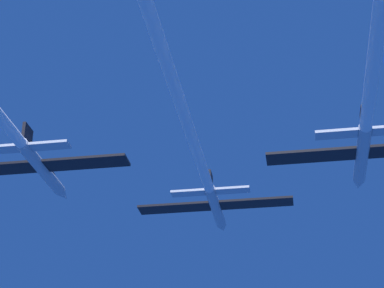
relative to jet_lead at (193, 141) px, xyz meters
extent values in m
cylinder|color=#B2BAC6|center=(0.00, 14.76, -0.02)|extent=(1.07, 9.69, 1.07)
cone|color=#B2BAC6|center=(0.00, 20.67, -0.02)|extent=(1.04, 2.13, 1.04)
ellipsoid|color=black|center=(0.00, 16.89, 0.43)|extent=(0.75, 1.94, 0.53)
cube|color=black|center=(-4.22, 14.27, -0.02)|extent=(7.37, 2.13, 0.23)
cube|color=black|center=(4.22, 14.27, -0.02)|extent=(7.37, 2.13, 0.23)
cube|color=black|center=(0.00, 10.88, 1.29)|extent=(0.28, 1.74, 1.55)
cube|color=#B2BAC6|center=(-2.19, 10.69, -0.02)|extent=(3.32, 1.28, 0.23)
cube|color=#B2BAC6|center=(2.19, 10.69, -0.02)|extent=(3.32, 1.28, 0.23)
cylinder|color=white|center=(0.00, -9.83, -0.02)|extent=(0.96, 39.48, 0.96)
cylinder|color=#B2BAC6|center=(-13.77, 1.61, -0.77)|extent=(1.07, 9.69, 1.07)
cone|color=#B2BAC6|center=(-13.77, 7.52, -0.77)|extent=(1.04, 2.13, 1.04)
ellipsoid|color=black|center=(-13.77, 3.74, -0.31)|extent=(0.75, 1.94, 0.53)
cube|color=black|center=(-9.55, 1.12, -0.77)|extent=(7.37, 2.13, 0.23)
cube|color=black|center=(-13.77, -2.27, 0.54)|extent=(0.28, 1.74, 1.55)
cube|color=#B2BAC6|center=(-15.96, -2.46, -0.77)|extent=(3.32, 1.28, 0.23)
cube|color=#B2BAC6|center=(-11.58, -2.46, -0.77)|extent=(3.32, 1.28, 0.23)
cylinder|color=#B2BAC6|center=(13.84, 2.25, -1.33)|extent=(1.07, 9.69, 1.07)
cone|color=#B2BAC6|center=(13.84, 8.16, -1.33)|extent=(1.04, 2.13, 1.04)
ellipsoid|color=black|center=(13.84, 4.38, -0.88)|extent=(0.75, 1.94, 0.53)
cube|color=black|center=(9.63, 1.77, -1.33)|extent=(7.37, 2.13, 0.23)
cube|color=black|center=(13.84, -1.63, -0.02)|extent=(0.28, 1.74, 1.55)
cube|color=#B2BAC6|center=(11.65, -1.82, -1.33)|extent=(3.32, 1.28, 0.23)
camera|label=1|loc=(8.04, -50.60, -27.08)|focal=64.79mm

